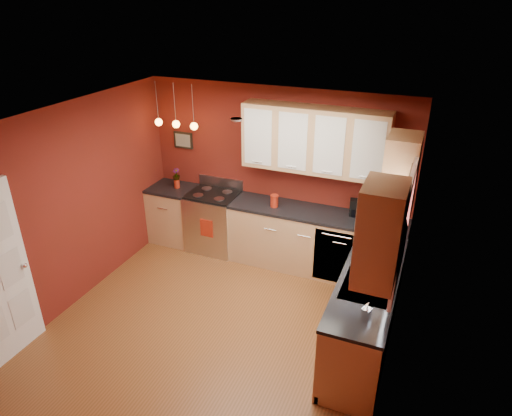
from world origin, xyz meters
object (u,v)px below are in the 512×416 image
at_px(coffee_maker, 355,208).
at_px(red_canister, 274,201).
at_px(sink, 367,287).
at_px(soap_pump, 367,311).
at_px(gas_range, 214,221).

bearing_deg(coffee_maker, red_canister, 178.26).
distance_m(sink, red_canister, 2.16).
distance_m(red_canister, soap_pump, 2.61).
xyz_separation_m(gas_range, red_canister, (1.03, -0.05, 0.55)).
bearing_deg(sink, soap_pump, -81.34).
relative_size(gas_range, soap_pump, 6.36).
distance_m(gas_range, sink, 3.05).
bearing_deg(red_canister, soap_pump, -50.00).
xyz_separation_m(sink, coffee_maker, (-0.46, 1.61, 0.13)).
distance_m(gas_range, soap_pump, 3.44).
bearing_deg(sink, red_canister, 137.70).
bearing_deg(sink, gas_range, 150.22).
bearing_deg(coffee_maker, gas_range, 173.12).
relative_size(gas_range, coffee_maker, 4.74).
xyz_separation_m(red_canister, coffee_maker, (1.14, 0.16, 0.02)).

